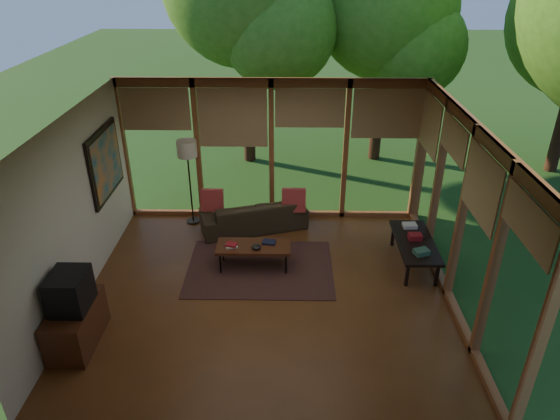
{
  "coord_description": "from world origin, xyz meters",
  "views": [
    {
      "loc": [
        0.3,
        -6.2,
        4.7
      ],
      "look_at": [
        0.19,
        0.7,
        1.06
      ],
      "focal_mm": 32.0,
      "sensor_mm": 36.0,
      "label": 1
    }
  ],
  "objects_px": {
    "floor_lamp": "(187,154)",
    "coffee_table": "(254,247)",
    "sofa": "(253,214)",
    "television": "(70,291)",
    "side_console": "(415,243)",
    "media_cabinet": "(76,325)"
  },
  "relations": [
    {
      "from": "television",
      "to": "side_console",
      "type": "xyz_separation_m",
      "value": [
        4.85,
        1.95,
        -0.44
      ]
    },
    {
      "from": "sofa",
      "to": "coffee_table",
      "type": "bearing_deg",
      "value": 76.3
    },
    {
      "from": "television",
      "to": "coffee_table",
      "type": "height_order",
      "value": "television"
    },
    {
      "from": "coffee_table",
      "to": "side_console",
      "type": "relative_size",
      "value": 0.86
    },
    {
      "from": "coffee_table",
      "to": "side_console",
      "type": "xyz_separation_m",
      "value": [
        2.64,
        0.14,
        0.02
      ]
    },
    {
      "from": "coffee_table",
      "to": "side_console",
      "type": "distance_m",
      "value": 2.65
    },
    {
      "from": "side_console",
      "to": "floor_lamp",
      "type": "bearing_deg",
      "value": 160.28
    },
    {
      "from": "television",
      "to": "side_console",
      "type": "relative_size",
      "value": 0.39
    },
    {
      "from": "sofa",
      "to": "media_cabinet",
      "type": "relative_size",
      "value": 1.94
    },
    {
      "from": "sofa",
      "to": "media_cabinet",
      "type": "xyz_separation_m",
      "value": [
        -2.14,
        -3.14,
        0.02
      ]
    },
    {
      "from": "sofa",
      "to": "floor_lamp",
      "type": "relative_size",
      "value": 1.18
    },
    {
      "from": "floor_lamp",
      "to": "coffee_table",
      "type": "relative_size",
      "value": 1.38
    },
    {
      "from": "floor_lamp",
      "to": "television",
      "type": "bearing_deg",
      "value": -105.58
    },
    {
      "from": "floor_lamp",
      "to": "side_console",
      "type": "height_order",
      "value": "floor_lamp"
    },
    {
      "from": "television",
      "to": "floor_lamp",
      "type": "bearing_deg",
      "value": 74.42
    },
    {
      "from": "media_cabinet",
      "to": "television",
      "type": "distance_m",
      "value": 0.55
    },
    {
      "from": "media_cabinet",
      "to": "coffee_table",
      "type": "height_order",
      "value": "media_cabinet"
    },
    {
      "from": "coffee_table",
      "to": "sofa",
      "type": "bearing_deg",
      "value": 93.83
    },
    {
      "from": "coffee_table",
      "to": "side_console",
      "type": "height_order",
      "value": "side_console"
    },
    {
      "from": "floor_lamp",
      "to": "coffee_table",
      "type": "xyz_separation_m",
      "value": [
        1.27,
        -1.54,
        -1.01
      ]
    },
    {
      "from": "sofa",
      "to": "side_console",
      "type": "distance_m",
      "value": 2.99
    },
    {
      "from": "floor_lamp",
      "to": "coffee_table",
      "type": "height_order",
      "value": "floor_lamp"
    }
  ]
}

